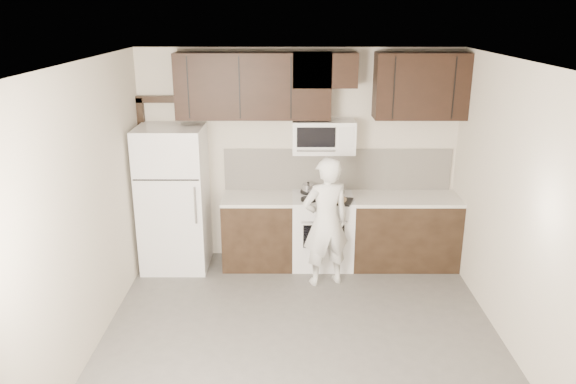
{
  "coord_description": "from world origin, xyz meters",
  "views": [
    {
      "loc": [
        -0.12,
        -4.68,
        3.14
      ],
      "look_at": [
        -0.13,
        0.9,
        1.31
      ],
      "focal_mm": 35.0,
      "sensor_mm": 36.0,
      "label": 1
    }
  ],
  "objects_px": {
    "microwave": "(324,136)",
    "refrigerator": "(174,199)",
    "person": "(326,222)",
    "stove": "(322,230)"
  },
  "relations": [
    {
      "from": "stove",
      "to": "microwave",
      "type": "distance_m",
      "value": 1.2
    },
    {
      "from": "refrigerator",
      "to": "person",
      "type": "bearing_deg",
      "value": -14.63
    },
    {
      "from": "microwave",
      "to": "refrigerator",
      "type": "distance_m",
      "value": 2.0
    },
    {
      "from": "microwave",
      "to": "refrigerator",
      "type": "xyz_separation_m",
      "value": [
        -1.85,
        -0.17,
        -0.75
      ]
    },
    {
      "from": "person",
      "to": "stove",
      "type": "bearing_deg",
      "value": -106.96
    },
    {
      "from": "stove",
      "to": "person",
      "type": "xyz_separation_m",
      "value": [
        0.01,
        -0.53,
        0.32
      ]
    },
    {
      "from": "stove",
      "to": "microwave",
      "type": "xyz_separation_m",
      "value": [
        -0.0,
        0.12,
        1.19
      ]
    },
    {
      "from": "stove",
      "to": "refrigerator",
      "type": "bearing_deg",
      "value": -178.49
    },
    {
      "from": "refrigerator",
      "to": "person",
      "type": "relative_size",
      "value": 1.16
    },
    {
      "from": "microwave",
      "to": "person",
      "type": "height_order",
      "value": "microwave"
    }
  ]
}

